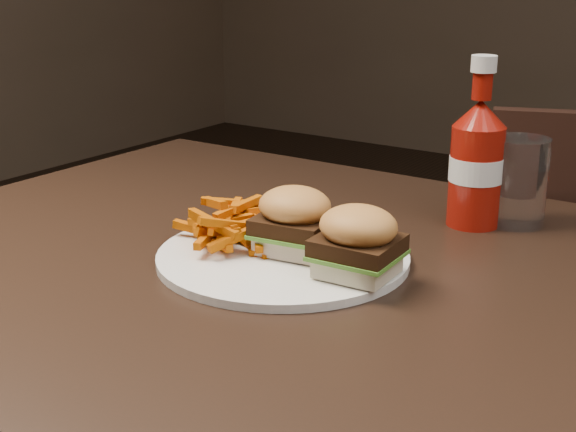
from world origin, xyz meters
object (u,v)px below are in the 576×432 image
Objects in this scene: dining_table at (350,291)px; plate at (283,257)px; ketchup_bottle at (475,179)px; tumbler at (518,182)px.

plate is at bearing -174.41° from dining_table.
ketchup_bottle reaches higher than tumbler.
tumbler is at bearing 58.43° from plate.
dining_table is at bearing -100.51° from ketchup_bottle.
ketchup_bottle is (0.13, 0.24, 0.06)m from plate.
dining_table is 10.75× the size of tumbler.
plate is 2.13× the size of ketchup_bottle.
tumbler reaches higher than plate.
ketchup_bottle is at bearing -141.49° from tumbler.
dining_table is 9.07× the size of ketchup_bottle.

